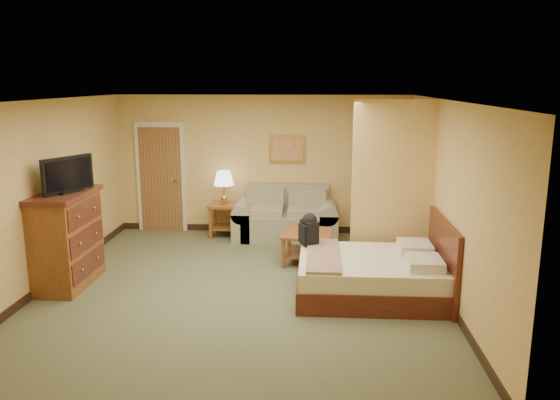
# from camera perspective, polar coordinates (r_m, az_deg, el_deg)

# --- Properties ---
(floor) EXTENTS (6.00, 6.00, 0.00)m
(floor) POSITION_cam_1_polar(r_m,az_deg,el_deg) (7.75, -3.98, -9.22)
(floor) COLOR #535738
(floor) RESTS_ON ground
(ceiling) EXTENTS (6.00, 6.00, 0.00)m
(ceiling) POSITION_cam_1_polar(r_m,az_deg,el_deg) (7.22, -4.29, 10.35)
(ceiling) COLOR white
(ceiling) RESTS_ON back_wall
(back_wall) EXTENTS (5.50, 0.02, 2.60)m
(back_wall) POSITION_cam_1_polar(r_m,az_deg,el_deg) (10.31, -1.84, 3.70)
(back_wall) COLOR tan
(back_wall) RESTS_ON floor
(left_wall) EXTENTS (0.02, 6.00, 2.60)m
(left_wall) POSITION_cam_1_polar(r_m,az_deg,el_deg) (8.22, -23.48, 0.46)
(left_wall) COLOR tan
(left_wall) RESTS_ON floor
(right_wall) EXTENTS (0.02, 6.00, 2.60)m
(right_wall) POSITION_cam_1_polar(r_m,az_deg,el_deg) (7.51, 17.13, -0.09)
(right_wall) COLOR tan
(right_wall) RESTS_ON floor
(partition) EXTENTS (1.20, 0.15, 2.60)m
(partition) POSITION_cam_1_polar(r_m,az_deg,el_deg) (8.29, 11.66, 1.34)
(partition) COLOR tan
(partition) RESTS_ON floor
(door) EXTENTS (0.94, 0.16, 2.10)m
(door) POSITION_cam_1_polar(r_m,az_deg,el_deg) (10.69, -12.32, 2.27)
(door) COLOR beige
(door) RESTS_ON floor
(baseboard) EXTENTS (5.50, 0.02, 0.12)m
(baseboard) POSITION_cam_1_polar(r_m,az_deg,el_deg) (10.56, -1.80, -2.98)
(baseboard) COLOR black
(baseboard) RESTS_ON floor
(loveseat) EXTENTS (1.90, 0.88, 0.96)m
(loveseat) POSITION_cam_1_polar(r_m,az_deg,el_deg) (10.06, 0.61, -2.26)
(loveseat) COLOR gray
(loveseat) RESTS_ON floor
(side_table) EXTENTS (0.56, 0.56, 0.61)m
(side_table) POSITION_cam_1_polar(r_m,az_deg,el_deg) (10.23, -5.81, -1.54)
(side_table) COLOR brown
(side_table) RESTS_ON floor
(table_lamp) EXTENTS (0.37, 0.37, 0.61)m
(table_lamp) POSITION_cam_1_polar(r_m,az_deg,el_deg) (10.09, -5.90, 2.18)
(table_lamp) COLOR #B09341
(table_lamp) RESTS_ON side_table
(coffee_table) EXTENTS (0.84, 0.84, 0.50)m
(coffee_table) POSITION_cam_1_polar(r_m,az_deg,el_deg) (8.72, 2.85, -4.26)
(coffee_table) COLOR brown
(coffee_table) RESTS_ON floor
(wall_picture) EXTENTS (0.67, 0.04, 0.52)m
(wall_picture) POSITION_cam_1_polar(r_m,az_deg,el_deg) (10.21, 0.75, 5.32)
(wall_picture) COLOR #B78E3F
(wall_picture) RESTS_ON back_wall
(dresser) EXTENTS (0.66, 1.26, 1.35)m
(dresser) POSITION_cam_1_polar(r_m,az_deg,el_deg) (8.23, -21.43, -3.80)
(dresser) COLOR brown
(dresser) RESTS_ON floor
(tv) EXTENTS (0.41, 0.76, 0.50)m
(tv) POSITION_cam_1_polar(r_m,az_deg,el_deg) (8.00, -21.28, 2.39)
(tv) COLOR black
(tv) RESTS_ON dresser
(bed) EXTENTS (1.96, 1.65, 1.07)m
(bed) POSITION_cam_1_polar(r_m,az_deg,el_deg) (7.54, 9.86, -7.67)
(bed) COLOR #471A10
(bed) RESTS_ON floor
(backpack) EXTENTS (0.28, 0.33, 0.48)m
(backpack) POSITION_cam_1_polar(r_m,az_deg,el_deg) (7.84, 3.09, -3.00)
(backpack) COLOR black
(backpack) RESTS_ON bed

